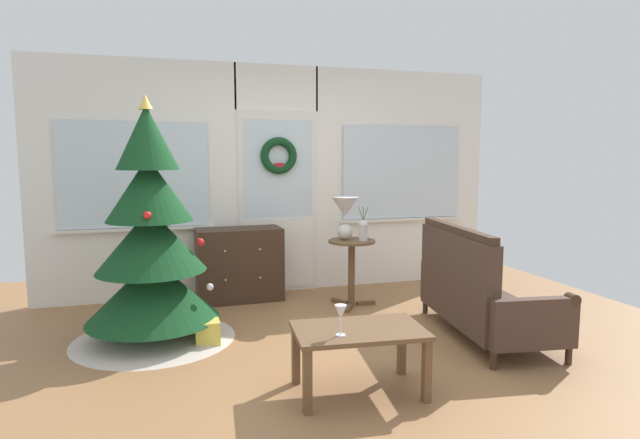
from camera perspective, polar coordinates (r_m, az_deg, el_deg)
ground_plane at (r=4.20m, az=1.53°, el=-14.58°), size 6.76×6.76×0.00m
back_wall_with_door at (r=5.93m, az=-4.70°, el=4.40°), size 5.20×0.19×2.55m
christmas_tree at (r=4.55m, az=-18.00°, el=-3.57°), size 1.35×1.35×2.04m
dresser_cabinet at (r=5.67m, az=-8.83°, el=-4.87°), size 0.91×0.46×0.78m
settee_sofa at (r=4.69m, az=16.77°, el=-7.75°), size 0.89×1.58×0.96m
side_table at (r=5.36m, az=3.48°, el=-4.39°), size 0.50×0.48×0.69m
table_lamp at (r=5.30m, az=2.76°, el=0.81°), size 0.28×0.28×0.44m
flower_vase at (r=5.28m, az=4.75°, el=-1.06°), size 0.11×0.10×0.35m
coffee_table at (r=3.47m, az=4.28°, el=-12.83°), size 0.88×0.59×0.43m
wine_glass at (r=3.26m, az=2.28°, el=-10.24°), size 0.08×0.08×0.20m
gift_box at (r=4.48m, az=-12.23°, el=-12.02°), size 0.20×0.18×0.20m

